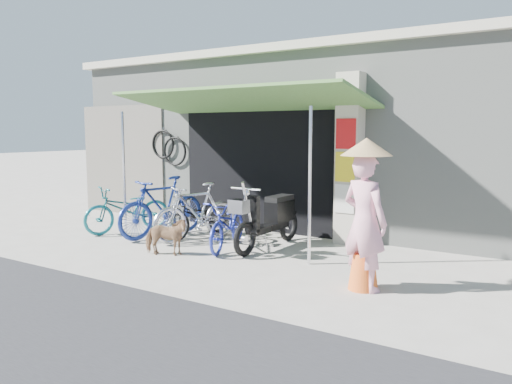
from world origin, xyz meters
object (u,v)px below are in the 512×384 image
Objects in this scene: bike_silver at (196,212)px; bike_navy at (228,224)px; street_dog at (166,237)px; bike_teal at (128,209)px; moped at (270,219)px; nun at (365,217)px; bike_blue at (162,207)px; bike_black at (199,216)px.

bike_navy is at bearing 5.59° from bike_silver.
street_dog is (0.29, -1.14, -0.22)m from bike_silver.
street_dog is (1.93, -1.03, -0.15)m from bike_teal.
moped is 1.02× the size of nun.
bike_silver is 0.92× the size of nun.
bike_teal is 1.00× the size of bike_silver.
bike_blue is at bearing 20.46° from street_dog.
bike_blue is 2.21m from moped.
moped is at bearing 28.70° from bike_silver.
nun is (4.36, -1.04, 0.36)m from bike_blue.
bike_teal reaches higher than street_dog.
moped is (1.13, 1.37, 0.19)m from street_dog.
bike_black is at bearing -2.33° from nun.
bike_blue reaches higher than bike_teal.
bike_silver is 2.39× the size of street_dog.
moped is at bearing 20.15° from bike_blue.
street_dog is at bearing -6.52° from bike_teal.
bike_black is at bearing 46.15° from bike_blue.
bike_teal is at bearing 7.66° from nun.
bike_blue reaches higher than bike_silver.
bike_teal reaches higher than bike_navy.
bike_blue is at bearing 4.98° from nun.
nun is (2.72, -0.89, 0.52)m from bike_navy.
street_dog is at bearing -137.86° from bike_navy.
moped reaches higher than bike_navy.
street_dog is at bearing -56.10° from bike_silver.
bike_teal is 0.87m from bike_blue.
bike_blue is at bearing -137.74° from bike_black.
bike_black is 2.06× the size of street_dog.
street_dog is at bearing -127.93° from moped.
bike_blue is at bearing 158.74° from bike_navy.
bike_navy is 0.83× the size of nun.
bike_silver is at bearing -9.99° from street_dog.
moped is at bearing -13.21° from nun.
bike_teal is 5.34m from nun.
bike_navy is 0.82× the size of moped.
nun is at bearing -12.05° from bike_black.
bike_black is (0.59, 0.39, -0.17)m from bike_blue.
bike_teal is 3.08m from moped.
bike_blue is at bearing 24.78° from bike_teal.
bike_blue is 1.08× the size of bike_silver.
moped is 2.58m from nun.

